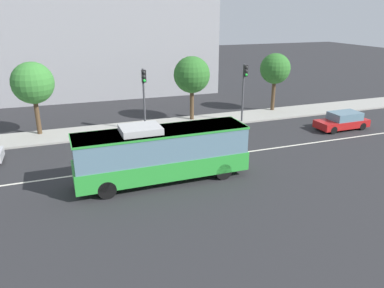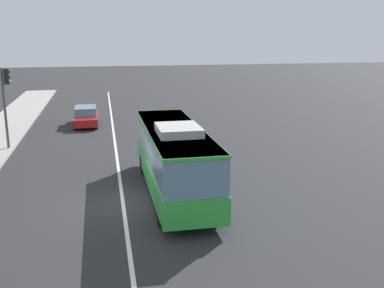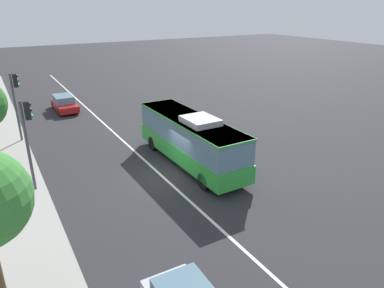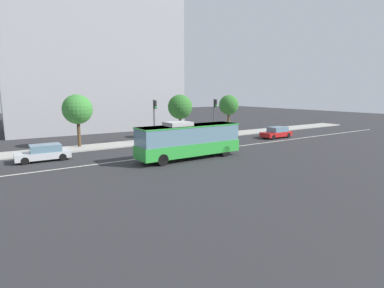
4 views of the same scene
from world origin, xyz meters
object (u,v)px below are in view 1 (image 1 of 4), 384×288
object	(u,v)px
traffic_light_mid_block	(244,83)
street_tree_kerbside_centre	(33,83)
transit_bus	(162,152)
traffic_light_near_corner	(144,90)
sedan_red	(343,121)
street_tree_kerbside_left	(275,69)
street_tree_kerbside_right	(192,75)

from	to	relation	value
traffic_light_mid_block	street_tree_kerbside_centre	distance (m)	17.08
transit_bus	traffic_light_near_corner	bearing A→B (deg)	82.09
sedan_red	street_tree_kerbside_left	distance (m)	8.33
sedan_red	traffic_light_mid_block	size ratio (longest dim) A/B	0.87
transit_bus	street_tree_kerbside_centre	bearing A→B (deg)	120.59
sedan_red	transit_bus	bearing A→B (deg)	14.13
street_tree_kerbside_left	street_tree_kerbside_centre	world-z (taller)	street_tree_kerbside_centre
sedan_red	street_tree_kerbside_right	xyz separation A→B (m)	(-11.01, 6.81, 3.41)
sedan_red	street_tree_kerbside_centre	xyz separation A→B (m)	(-23.94, 7.01, 3.47)
sedan_red	traffic_light_mid_block	xyz separation A→B (m)	(-7.06, 4.49, 2.84)
street_tree_kerbside_centre	street_tree_kerbside_right	world-z (taller)	street_tree_kerbside_centre
traffic_light_near_corner	street_tree_kerbside_left	distance (m)	13.69
traffic_light_near_corner	street_tree_kerbside_centre	distance (m)	8.49
traffic_light_mid_block	street_tree_kerbside_right	bearing A→B (deg)	-121.26
sedan_red	traffic_light_mid_block	distance (m)	8.83
traffic_light_mid_block	street_tree_kerbside_centre	bearing A→B (deg)	-99.30
traffic_light_near_corner	street_tree_kerbside_left	xyz separation A→B (m)	(13.44, 2.49, 0.60)
sedan_red	street_tree_kerbside_right	bearing A→B (deg)	-32.47
transit_bus	street_tree_kerbside_left	size ratio (longest dim) A/B	1.77
traffic_light_near_corner	street_tree_kerbside_right	bearing A→B (deg)	114.50
street_tree_kerbside_centre	street_tree_kerbside_right	bearing A→B (deg)	-0.88
street_tree_kerbside_left	street_tree_kerbside_right	bearing A→B (deg)	-177.36
traffic_light_mid_block	street_tree_kerbside_centre	world-z (taller)	street_tree_kerbside_centre
sedan_red	street_tree_kerbside_right	distance (m)	13.39
transit_bus	street_tree_kerbside_right	distance (m)	13.00
traffic_light_mid_block	transit_bus	bearing A→B (deg)	-48.60
transit_bus	street_tree_kerbside_left	distance (m)	18.89
street_tree_kerbside_right	street_tree_kerbside_left	bearing A→B (deg)	2.64
traffic_light_mid_block	street_tree_kerbside_right	distance (m)	4.62
traffic_light_near_corner	street_tree_kerbside_centre	size ratio (longest dim) A/B	0.89
transit_bus	sedan_red	xyz separation A→B (m)	(16.97, 4.51, -1.09)
transit_bus	street_tree_kerbside_right	bearing A→B (deg)	61.61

